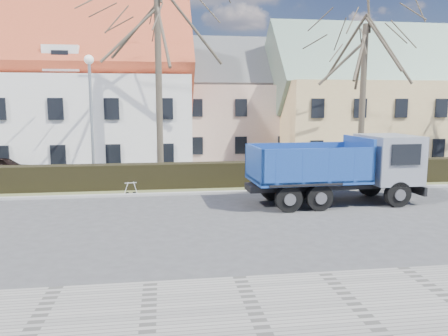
{
  "coord_description": "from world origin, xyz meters",
  "views": [
    {
      "loc": [
        -1.85,
        -16.38,
        4.42
      ],
      "look_at": [
        0.81,
        2.46,
        1.6
      ],
      "focal_mm": 35.0,
      "sensor_mm": 36.0,
      "label": 1
    }
  ],
  "objects": [
    {
      "name": "ground",
      "position": [
        0.0,
        0.0,
        0.0
      ],
      "size": [
        120.0,
        120.0,
        0.0
      ],
      "primitive_type": "plane",
      "color": "#3A3A3C"
    },
    {
      "name": "sidewalk_near",
      "position": [
        0.0,
        -8.5,
        0.04
      ],
      "size": [
        80.0,
        5.0,
        0.08
      ],
      "primitive_type": "cube",
      "color": "gray",
      "rests_on": "ground"
    },
    {
      "name": "curb_far",
      "position": [
        0.0,
        4.6,
        0.06
      ],
      "size": [
        80.0,
        0.3,
        0.12
      ],
      "primitive_type": "cube",
      "color": "gray",
      "rests_on": "ground"
    },
    {
      "name": "grass_strip",
      "position": [
        0.0,
        6.2,
        0.05
      ],
      "size": [
        80.0,
        3.0,
        0.1
      ],
      "primitive_type": "cube",
      "color": "#515831",
      "rests_on": "ground"
    },
    {
      "name": "hedge",
      "position": [
        0.0,
        6.0,
        0.65
      ],
      "size": [
        60.0,
        0.9,
        1.3
      ],
      "primitive_type": "cube",
      "color": "black",
      "rests_on": "ground"
    },
    {
      "name": "building_pink",
      "position": [
        4.0,
        20.0,
        4.0
      ],
      "size": [
        10.8,
        8.8,
        8.0
      ],
      "primitive_type": null,
      "color": "#CDA791",
      "rests_on": "ground"
    },
    {
      "name": "building_yellow",
      "position": [
        16.0,
        17.0,
        4.25
      ],
      "size": [
        18.8,
        10.8,
        8.5
      ],
      "primitive_type": null,
      "color": "#DDBA79",
      "rests_on": "ground"
    },
    {
      "name": "tree_1",
      "position": [
        -2.0,
        8.5,
        6.33
      ],
      "size": [
        9.2,
        9.2,
        12.65
      ],
      "primitive_type": null,
      "color": "#3F372C",
      "rests_on": "ground"
    },
    {
      "name": "tree_2",
      "position": [
        10.0,
        8.5,
        5.5
      ],
      "size": [
        8.0,
        8.0,
        11.0
      ],
      "primitive_type": null,
      "color": "#3F372C",
      "rests_on": "ground"
    },
    {
      "name": "dump_truck",
      "position": [
        5.38,
        1.82,
        1.56
      ],
      "size": [
        7.93,
        3.25,
        3.12
      ],
      "primitive_type": null,
      "rotation": [
        0.0,
        0.0,
        0.04
      ],
      "color": "navy",
      "rests_on": "ground"
    },
    {
      "name": "streetlight",
      "position": [
        -5.47,
        7.0,
        3.47
      ],
      "size": [
        0.54,
        0.54,
        6.95
      ],
      "primitive_type": null,
      "color": "gray",
      "rests_on": "ground"
    },
    {
      "name": "cart_frame",
      "position": [
        -3.65,
        4.73,
        0.36
      ],
      "size": [
        0.86,
        0.57,
        0.73
      ],
      "primitive_type": null,
      "rotation": [
        0.0,
        0.0,
        0.16
      ],
      "color": "silver",
      "rests_on": "ground"
    },
    {
      "name": "parked_car_a",
      "position": [
        -11.21,
        11.16,
        0.66
      ],
      "size": [
        4.14,
        2.59,
        1.31
      ],
      "primitive_type": "imported",
      "rotation": [
        0.0,
        0.0,
        1.28
      ],
      "color": "black",
      "rests_on": "ground"
    }
  ]
}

